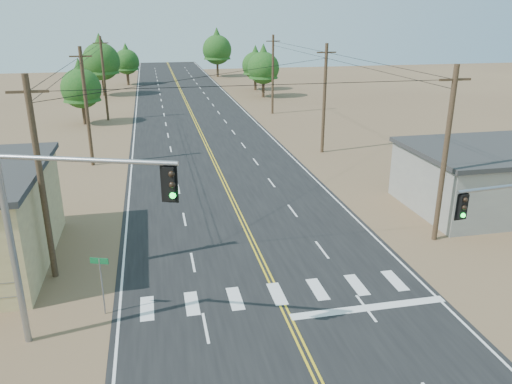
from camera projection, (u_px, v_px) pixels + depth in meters
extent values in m
cube|color=black|center=(216.00, 164.00, 43.73)|extent=(15.00, 200.00, 0.02)
cylinder|color=gray|center=(18.00, 296.00, 21.90)|extent=(0.06, 0.06, 1.50)
cylinder|color=#4C3826|center=(41.00, 182.00, 23.42)|extent=(0.30, 0.30, 10.00)
cube|color=#4C3826|center=(27.00, 92.00, 22.01)|extent=(1.80, 0.12, 0.12)
cylinder|color=#4C3826|center=(87.00, 108.00, 41.85)|extent=(0.30, 0.30, 10.00)
cube|color=#4C3826|center=(81.00, 56.00, 40.43)|extent=(1.80, 0.12, 0.12)
cylinder|color=#4C3826|center=(104.00, 79.00, 60.27)|extent=(0.30, 0.30, 10.00)
cube|color=#4C3826|center=(101.00, 43.00, 58.86)|extent=(1.80, 0.12, 0.12)
cylinder|color=#4C3826|center=(445.00, 157.00, 27.51)|extent=(0.30, 0.30, 10.00)
cube|color=#4C3826|center=(455.00, 80.00, 26.10)|extent=(1.80, 0.12, 0.12)
cylinder|color=#4C3826|center=(324.00, 100.00, 45.94)|extent=(0.30, 0.30, 10.00)
cube|color=#4C3826|center=(326.00, 52.00, 44.52)|extent=(1.80, 0.12, 0.12)
cylinder|color=#4C3826|center=(273.00, 75.00, 64.36)|extent=(0.30, 0.30, 10.00)
cube|color=#4C3826|center=(273.00, 41.00, 62.94)|extent=(1.80, 0.12, 0.12)
cylinder|color=gray|center=(13.00, 256.00, 18.84)|extent=(0.26, 0.26, 7.62)
cylinder|color=gray|center=(84.00, 160.00, 17.09)|extent=(6.30, 2.43, 0.17)
cube|color=black|center=(170.00, 183.00, 16.93)|extent=(0.47, 0.44, 1.20)
sphere|color=black|center=(172.00, 174.00, 16.64)|extent=(0.22, 0.22, 0.22)
sphere|color=black|center=(172.00, 185.00, 16.77)|extent=(0.22, 0.22, 0.22)
sphere|color=#0CE533|center=(173.00, 195.00, 16.90)|extent=(0.22, 0.22, 0.22)
cube|color=black|center=(462.00, 206.00, 18.56)|extent=(0.33, 0.29, 0.97)
sphere|color=black|center=(465.00, 200.00, 18.30)|extent=(0.18, 0.18, 0.18)
sphere|color=black|center=(464.00, 208.00, 18.41)|extent=(0.18, 0.18, 0.18)
sphere|color=#0CE533|center=(463.00, 215.00, 18.51)|extent=(0.18, 0.18, 0.18)
cylinder|color=gray|center=(102.00, 287.00, 21.49)|extent=(0.06, 0.06, 2.70)
cube|color=#0D5E2E|center=(99.00, 261.00, 21.08)|extent=(0.78, 0.30, 0.27)
cylinder|color=#3F2D1E|center=(84.00, 113.00, 59.18)|extent=(0.41, 0.41, 2.77)
cone|color=#164D16|center=(80.00, 80.00, 57.89)|extent=(4.31, 4.31, 4.93)
sphere|color=#164D16|center=(81.00, 88.00, 58.22)|extent=(4.62, 4.62, 4.62)
cylinder|color=#3F2D1E|center=(103.00, 85.00, 79.92)|extent=(0.43, 0.43, 3.50)
cone|color=#164D16|center=(100.00, 53.00, 78.28)|extent=(5.44, 5.44, 6.22)
sphere|color=#164D16|center=(101.00, 62.00, 78.71)|extent=(5.83, 5.83, 5.83)
cylinder|color=#3F2D1E|center=(128.00, 77.00, 92.29)|extent=(0.49, 0.49, 2.73)
cone|color=#164D16|center=(126.00, 56.00, 91.01)|extent=(4.24, 4.24, 4.85)
sphere|color=#164D16|center=(127.00, 62.00, 91.34)|extent=(4.54, 4.54, 4.54)
cylinder|color=#3F2D1E|center=(263.00, 88.00, 78.43)|extent=(0.46, 0.46, 2.96)
cone|color=#164D16|center=(263.00, 61.00, 77.04)|extent=(4.61, 4.61, 5.27)
sphere|color=#164D16|center=(263.00, 68.00, 77.40)|extent=(4.94, 4.94, 4.94)
cylinder|color=#3F2D1E|center=(255.00, 82.00, 85.99)|extent=(0.45, 0.45, 2.72)
cone|color=#164D16|center=(255.00, 59.00, 84.71)|extent=(4.24, 4.24, 4.84)
sphere|color=#164D16|center=(255.00, 65.00, 85.04)|extent=(4.54, 4.54, 4.54)
cylinder|color=#3F2D1E|center=(218.00, 68.00, 104.13)|extent=(0.48, 0.48, 3.58)
cone|color=#164D16|center=(217.00, 43.00, 102.46)|extent=(5.56, 5.56, 6.36)
sphere|color=#164D16|center=(217.00, 50.00, 102.90)|extent=(5.96, 5.96, 5.96)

